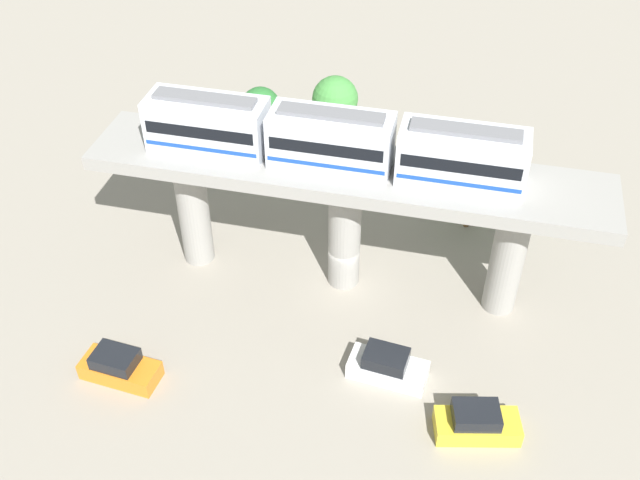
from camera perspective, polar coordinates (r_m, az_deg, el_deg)
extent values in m
plane|color=gray|center=(45.62, 1.81, -3.07)|extent=(120.00, 120.00, 0.00)
cylinder|color=#999691|center=(42.73, 14.31, -1.23)|extent=(1.90, 1.90, 7.67)
cylinder|color=#999691|center=(43.08, 1.91, 0.65)|extent=(1.90, 1.90, 7.67)
cylinder|color=#999691|center=(45.41, -9.75, 2.38)|extent=(1.90, 1.90, 7.67)
cube|color=#999691|center=(40.52, 2.04, 5.27)|extent=(5.20, 28.85, 0.80)
cube|color=silver|center=(38.96, 10.93, 6.29)|extent=(2.60, 6.60, 3.00)
cube|color=black|center=(38.82, 10.97, 6.59)|extent=(2.64, 6.07, 0.70)
cube|color=#1947B2|center=(39.37, 10.79, 5.38)|extent=(2.64, 6.34, 0.24)
cube|color=slate|center=(38.10, 11.23, 8.31)|extent=(1.10, 5.61, 0.24)
cube|color=silver|center=(39.61, 0.84, 7.70)|extent=(2.60, 6.60, 3.00)
cube|color=black|center=(39.48, 0.85, 8.00)|extent=(2.64, 6.07, 0.70)
cube|color=#1947B2|center=(40.02, 0.83, 6.79)|extent=(2.64, 6.34, 0.24)
cube|color=slate|center=(38.77, 0.87, 9.72)|extent=(1.10, 5.61, 0.24)
cube|color=silver|center=(41.44, -8.68, 8.80)|extent=(2.60, 6.60, 3.00)
cube|color=black|center=(41.31, -8.72, 9.10)|extent=(2.64, 6.07, 0.70)
cube|color=#1947B2|center=(41.83, -8.58, 7.93)|extent=(2.64, 6.34, 0.24)
cube|color=slate|center=(40.63, -8.91, 10.75)|extent=(1.10, 5.61, 0.24)
cube|color=orange|center=(41.42, -15.15, -9.68)|extent=(2.16, 4.34, 1.00)
cube|color=black|center=(40.83, -15.55, -8.83)|extent=(1.83, 2.43, 0.76)
cube|color=white|center=(40.22, 5.26, -9.93)|extent=(2.22, 4.36, 1.00)
cube|color=black|center=(39.56, 5.12, -9.07)|extent=(1.87, 2.46, 0.76)
cube|color=yellow|center=(38.63, 12.03, -13.88)|extent=(2.68, 4.49, 1.00)
cube|color=black|center=(37.93, 11.98, -13.07)|extent=(2.11, 2.61, 0.76)
cylinder|color=brown|center=(56.67, 1.14, 8.62)|extent=(0.36, 0.36, 3.17)
sphere|color=#479342|center=(55.39, 1.18, 10.84)|extent=(3.42, 3.42, 3.42)
cylinder|color=brown|center=(56.66, -4.49, 8.27)|extent=(0.36, 0.36, 2.80)
sphere|color=#2D7233|center=(55.52, -4.61, 10.21)|extent=(2.97, 2.97, 2.97)
cylinder|color=brown|center=(49.68, 11.40, 2.37)|extent=(0.36, 0.36, 2.84)
sphere|color=#38843D|center=(48.31, 11.76, 4.56)|extent=(3.34, 3.34, 3.34)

